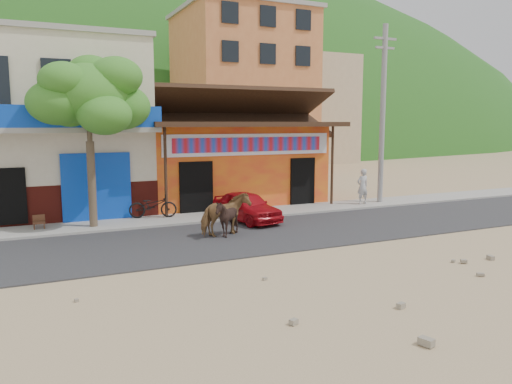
% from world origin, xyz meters
% --- Properties ---
extents(ground, '(120.00, 120.00, 0.00)m').
position_xyz_m(ground, '(0.00, 0.00, 0.00)').
color(ground, '#9E825B').
rests_on(ground, ground).
extents(road, '(60.00, 5.00, 0.04)m').
position_xyz_m(road, '(0.00, 2.50, 0.02)').
color(road, '#28282B').
rests_on(road, ground).
extents(sidewalk, '(60.00, 2.00, 0.12)m').
position_xyz_m(sidewalk, '(0.00, 6.00, 0.06)').
color(sidewalk, gray).
rests_on(sidewalk, ground).
extents(dance_club, '(8.00, 6.00, 3.60)m').
position_xyz_m(dance_club, '(2.00, 10.00, 1.80)').
color(dance_club, orange).
rests_on(dance_club, ground).
extents(cafe_building, '(7.00, 6.00, 7.00)m').
position_xyz_m(cafe_building, '(-5.50, 10.00, 3.50)').
color(cafe_building, beige).
rests_on(cafe_building, ground).
extents(apartment_front, '(9.00, 9.00, 12.00)m').
position_xyz_m(apartment_front, '(9.00, 24.00, 6.00)').
color(apartment_front, '#CC723F').
rests_on(apartment_front, ground).
extents(apartment_rear, '(8.00, 8.00, 10.00)m').
position_xyz_m(apartment_rear, '(18.00, 30.00, 5.00)').
color(apartment_rear, tan).
rests_on(apartment_rear, ground).
extents(hillside, '(100.00, 40.00, 24.00)m').
position_xyz_m(hillside, '(0.00, 70.00, 12.00)').
color(hillside, '#194C14').
rests_on(hillside, ground).
extents(tree, '(3.00, 3.00, 6.00)m').
position_xyz_m(tree, '(-4.60, 5.80, 3.12)').
color(tree, '#2D721E').
rests_on(tree, sidewalk).
extents(utility_pole, '(0.24, 0.24, 8.00)m').
position_xyz_m(utility_pole, '(8.20, 6.00, 4.12)').
color(utility_pole, gray).
rests_on(utility_pole, sidewalk).
extents(cow_tan, '(1.78, 1.09, 1.40)m').
position_xyz_m(cow_tan, '(-0.77, 2.79, 0.74)').
color(cow_tan, brown).
rests_on(cow_tan, road).
extents(cow_dark, '(1.12, 1.00, 1.23)m').
position_xyz_m(cow_dark, '(-0.78, 2.63, 0.66)').
color(cow_dark, black).
rests_on(cow_dark, road).
extents(red_car, '(1.93, 3.53, 1.14)m').
position_xyz_m(red_car, '(0.86, 4.73, 0.61)').
color(red_car, '#B10C15').
rests_on(red_car, road).
extents(scooter, '(1.91, 1.07, 0.95)m').
position_xyz_m(scooter, '(-2.31, 6.50, 0.60)').
color(scooter, black).
rests_on(scooter, sidewalk).
extents(pedestrian, '(0.60, 0.40, 1.60)m').
position_xyz_m(pedestrian, '(7.05, 5.80, 0.92)').
color(pedestrian, '#B9B9B9').
rests_on(pedestrian, sidewalk).
extents(cafe_chair_left, '(0.41, 0.41, 0.86)m').
position_xyz_m(cafe_chair_left, '(-6.36, 6.18, 0.55)').
color(cafe_chair_left, '#482C18').
rests_on(cafe_chair_left, sidewalk).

